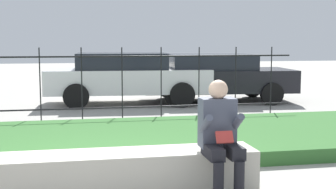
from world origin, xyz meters
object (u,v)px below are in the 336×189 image
stone_bench (114,175)px  person_seated_reader (220,134)px  car_parked_center (127,76)px  car_parked_right (216,76)px

stone_bench → person_seated_reader: person_seated_reader is taller
car_parked_center → car_parked_right: (2.45, -0.03, -0.03)m
car_parked_right → person_seated_reader: bearing=-101.8°
stone_bench → car_parked_right: car_parked_right is taller
person_seated_reader → car_parked_right: size_ratio=0.30×
car_parked_center → car_parked_right: car_parked_center is taller
stone_bench → person_seated_reader: (1.12, -0.31, 0.48)m
person_seated_reader → car_parked_right: car_parked_right is taller
person_seated_reader → car_parked_right: (2.27, 7.59, 0.01)m
person_seated_reader → car_parked_center: size_ratio=0.29×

